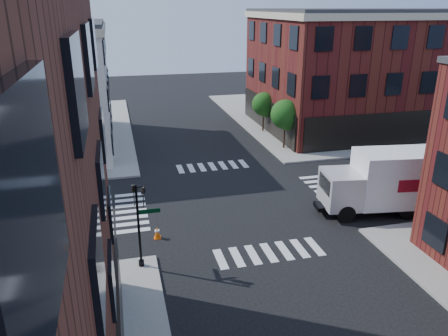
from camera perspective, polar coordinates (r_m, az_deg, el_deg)
The scene contains 8 objects.
ground at distance 30.11m, azimuth 1.40°, elevation -4.25°, with size 120.00×120.00×0.00m, color black.
sidewalk_ne at distance 56.59m, azimuth 16.53°, elevation 6.83°, with size 30.00×30.00×0.15m, color gray.
building_ne at distance 51.12m, azimuth 19.53°, elevation 11.91°, with size 25.00×16.00×12.00m, color #4A1213.
tree_near at distance 40.38m, azimuth 8.08°, elevation 6.75°, with size 2.69×2.69×4.49m.
tree_far at distance 45.92m, azimuth 5.27°, elevation 8.15°, with size 2.43×2.43×4.07m.
signal_pole at distance 21.95m, azimuth -10.99°, elevation -6.24°, with size 1.29×1.24×4.60m.
box_truck at distance 29.80m, azimuth 21.32°, elevation -1.59°, with size 9.19×3.87×4.06m.
traffic_cone at distance 25.59m, azimuth -8.72°, elevation -8.34°, with size 0.45×0.45×0.74m.
Camera 1 is at (-7.37, -26.35, 12.57)m, focal length 35.00 mm.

